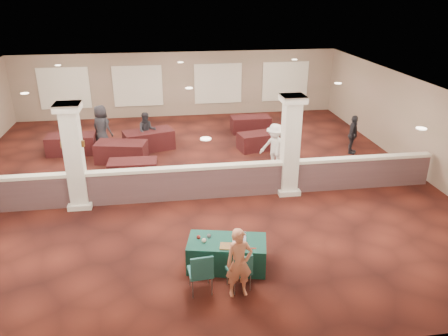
{
  "coord_description": "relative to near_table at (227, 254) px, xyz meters",
  "views": [
    {
      "loc": [
        -0.9,
        -13.84,
        6.26
      ],
      "look_at": [
        0.84,
        -2.0,
        1.19
      ],
      "focal_mm": 35.0,
      "sensor_mm": 36.0,
      "label": 1
    }
  ],
  "objects": [
    {
      "name": "sconce_right",
      "position": [
        -3.66,
        3.71,
        1.65
      ],
      "size": [
        0.12,
        0.12,
        0.18
      ],
      "color": "brown",
      "rests_on": "column_left"
    },
    {
      "name": "scissors",
      "position": [
        0.55,
        -0.4,
        0.36
      ],
      "size": [
        0.12,
        0.05,
        0.01
      ],
      "primitive_type": "cube",
      "rotation": [
        0.0,
        0.0,
        -0.22
      ],
      "color": "#B21D13",
      "rests_on": "near_table"
    },
    {
      "name": "conf_chair_main",
      "position": [
        0.16,
        -0.91,
        0.2
      ],
      "size": [
        0.57,
        0.57,
        0.93
      ],
      "rotation": [
        0.0,
        0.0,
        0.26
      ],
      "color": "#1C5452",
      "rests_on": "ground"
    },
    {
      "name": "laptop_screen",
      "position": [
        0.3,
        -0.0,
        0.48
      ],
      "size": [
        0.31,
        0.08,
        0.21
      ],
      "primitive_type": "cube",
      "rotation": [
        0.0,
        0.0,
        -0.22
      ],
      "color": "silver",
      "rests_on": "near_table"
    },
    {
      "name": "yarn_cream",
      "position": [
        -0.54,
        0.02,
        0.41
      ],
      "size": [
        0.11,
        0.11,
        0.11
      ],
      "primitive_type": "sphere",
      "color": "beige",
      "rests_on": "near_table"
    },
    {
      "name": "yarn_red",
      "position": [
        -0.65,
        0.19,
        0.4
      ],
      "size": [
        0.1,
        0.1,
        0.1
      ],
      "primitive_type": "sphere",
      "color": "maroon",
      "rests_on": "near_table"
    },
    {
      "name": "attendee_a",
      "position": [
        -1.97,
        8.47,
        0.41
      ],
      "size": [
        0.76,
        0.46,
        1.53
      ],
      "primitive_type": "imported",
      "rotation": [
        0.0,
        0.0,
        0.08
      ],
      "color": "black",
      "rests_on": "ground"
    },
    {
      "name": "far_table_back_right",
      "position": [
        2.63,
        10.06,
        0.0
      ],
      "size": [
        1.77,
        0.91,
        0.71
      ],
      "primitive_type": "cube",
      "rotation": [
        0.0,
        0.0,
        0.02
      ],
      "color": "black",
      "rests_on": "ground"
    },
    {
      "name": "yarn_grey",
      "position": [
        -0.4,
        0.21,
        0.4
      ],
      "size": [
        0.1,
        0.1,
        0.1
      ],
      "primitive_type": "sphere",
      "color": "#454549",
      "rests_on": "near_table"
    },
    {
      "name": "attendee_c",
      "position": [
        6.06,
        6.79,
        0.42
      ],
      "size": [
        0.87,
        1.0,
        1.55
      ],
      "primitive_type": "imported",
      "rotation": [
        0.0,
        0.0,
        0.97
      ],
      "color": "black",
      "rests_on": "ground"
    },
    {
      "name": "laptop_base",
      "position": [
        0.27,
        -0.11,
        0.36
      ],
      "size": [
        0.36,
        0.29,
        0.02
      ],
      "primitive_type": "cube",
      "rotation": [
        0.0,
        0.0,
        -0.22
      ],
      "color": "silver",
      "rests_on": "near_table"
    },
    {
      "name": "far_table_front_right",
      "position": [
        2.53,
        7.78,
        -0.01
      ],
      "size": [
        1.84,
        1.17,
        0.69
      ],
      "primitive_type": "cube",
      "rotation": [
        0.0,
        0.0,
        0.2
      ],
      "color": "black",
      "rests_on": "ground"
    },
    {
      "name": "knitting",
      "position": [
        -0.01,
        -0.25,
        0.37
      ],
      "size": [
        0.44,
        0.37,
        0.03
      ],
      "primitive_type": "cube",
      "rotation": [
        0.0,
        0.0,
        -0.22
      ],
      "color": "#B26B1C",
      "rests_on": "near_table"
    },
    {
      "name": "wall_right",
      "position": [
        7.56,
        5.21,
        1.25
      ],
      "size": [
        0.04,
        16.0,
        3.2
      ],
      "primitive_type": "cube",
      "color": "gray",
      "rests_on": "ground"
    },
    {
      "name": "partition_wall",
      "position": [
        -0.44,
        3.71,
        0.22
      ],
      "size": [
        15.6,
        0.28,
        1.1
      ],
      "color": "brown",
      "rests_on": "ground"
    },
    {
      "name": "far_table_front_center",
      "position": [
        -2.44,
        5.51,
        -0.02
      ],
      "size": [
        1.68,
        0.89,
        0.67
      ],
      "primitive_type": "cube",
      "rotation": [
        0.0,
        0.0,
        -0.03
      ],
      "color": "black",
      "rests_on": "ground"
    },
    {
      "name": "far_table_back_left",
      "position": [
        -4.97,
        8.41,
        0.03
      ],
      "size": [
        1.87,
        0.94,
        0.76
      ],
      "primitive_type": "cube",
      "rotation": [
        0.0,
        0.0,
        0.01
      ],
      "color": "black",
      "rests_on": "ground"
    },
    {
      "name": "far_table_back_center",
      "position": [
        -1.93,
        8.41,
        0.04
      ],
      "size": [
        2.15,
        1.49,
        0.79
      ],
      "primitive_type": "cube",
      "rotation": [
        0.0,
        0.0,
        0.29
      ],
      "color": "black",
      "rests_on": "ground"
    },
    {
      "name": "near_table",
      "position": [
        0.0,
        0.0,
        0.0
      ],
      "size": [
        1.99,
        1.29,
        0.7
      ],
      "primitive_type": "cube",
      "rotation": [
        0.0,
        0.0,
        -0.22
      ],
      "color": "#103B37",
      "rests_on": "ground"
    },
    {
      "name": "attendee_d",
      "position": [
        -3.77,
        8.71,
        0.56
      ],
      "size": [
        1.02,
        0.93,
        1.83
      ],
      "primitive_type": "imported",
      "rotation": [
        0.0,
        0.0,
        2.51
      ],
      "color": "black",
      "rests_on": "ground"
    },
    {
      "name": "ground",
      "position": [
        -0.44,
        5.21,
        -0.35
      ],
      "size": [
        16.0,
        16.0,
        0.0
      ],
      "primitive_type": "plane",
      "color": "#4C1B13",
      "rests_on": "ground"
    },
    {
      "name": "column_right",
      "position": [
        2.56,
        3.71,
        1.28
      ],
      "size": [
        0.72,
        0.72,
        3.2
      ],
      "color": "silver",
      "rests_on": "ground"
    },
    {
      "name": "sconce_left",
      "position": [
        -4.22,
        3.71,
        1.65
      ],
      "size": [
        0.12,
        0.12,
        0.18
      ],
      "color": "brown",
      "rests_on": "column_left"
    },
    {
      "name": "woman",
      "position": [
        0.1,
        -1.04,
        0.45
      ],
      "size": [
        0.61,
        0.44,
        1.6
      ],
      "primitive_type": "imported",
      "rotation": [
        0.0,
        0.0,
        0.1
      ],
      "color": "#DF7C60",
      "rests_on": "ground"
    },
    {
      "name": "screen_glow",
      "position": [
        0.29,
        -0.01,
        0.46
      ],
      "size": [
        0.28,
        0.07,
        0.18
      ],
      "primitive_type": "cube",
      "rotation": [
        0.0,
        0.0,
        -0.22
      ],
      "color": "silver",
      "rests_on": "near_table"
    },
    {
      "name": "conf_chair_side",
      "position": [
        -0.7,
        -0.9,
        0.25
      ],
      "size": [
        0.55,
        0.55,
        1.02
      ],
      "rotation": [
        0.0,
        0.0,
        0.08
      ],
      "color": "#1C5452",
      "rests_on": "ground"
    },
    {
      "name": "attendee_b",
      "position": [
        2.56,
        5.49,
        0.53
      ],
      "size": [
        1.19,
        1.14,
        1.77
      ],
      "primitive_type": "imported",
      "rotation": [
        0.0,
        0.0,
        -0.73
      ],
      "color": "silver",
      "rests_on": "ground"
    },
    {
      "name": "far_table_front_left",
      "position": [
        -2.94,
        7.23,
        0.03
      ],
      "size": [
        2.03,
        1.31,
        0.76
      ],
      "primitive_type": "cube",
      "rotation": [
        0.0,
        0.0,
        -0.21
      ],
      "color": "black",
      "rests_on": "ground"
    },
    {
      "name": "wall_front",
      "position": [
        -0.44,
        -2.79,
        1.25
      ],
      "size": [
        16.0,
        0.04,
        3.2
      ],
      "primitive_type": "cube",
      "color": "gray",
      "rests_on": "ground"
    },
    {
      "name": "column_left",
      "position": [
        -3.94,
        3.71,
        1.28
      ],
      "size": [
        0.72,
        0.72,
        3.2
      ],
      "color": "silver",
      "rests_on": "ground"
    },
    {
      "name": "ceiling",
      "position": [
        -0.44,
        5.21,
        2.85
      ],
      "size": [
        16.0,
        16.0,
        0.02
      ],
      "primitive_type": "cube",
      "color": "silver",
      "rests_on": "wall_back"
    },
    {
      "name": "wall_back",
      "position": [
        -0.44,
        13.21,
        1.25
      ],
      "size": [
        16.0,
        0.04,
        3.2
      ],
      "primitive_type": "cube",
      "color": "gray",
      "rests_on": "ground"
    }
  ]
}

